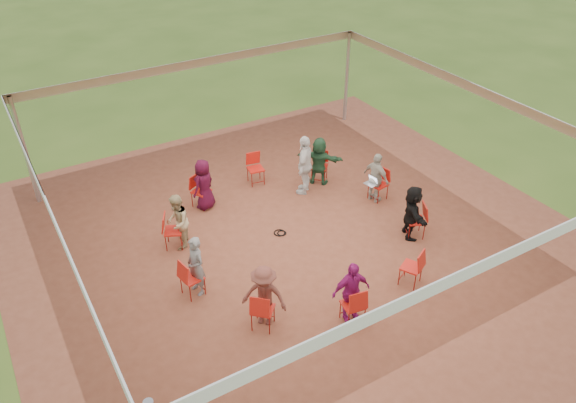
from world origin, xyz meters
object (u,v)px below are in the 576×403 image
standing_person (305,165)px  chair_8 (411,267)px  person_seated_3 (177,222)px  cable_coil (280,233)px  chair_7 (353,305)px  person_seated_1 (319,161)px  chair_3 (201,191)px  person_seated_6 (351,292)px  chair_5 (192,278)px  chair_0 (378,184)px  person_seated_0 (376,178)px  chair_1 (320,167)px  chair_9 (416,220)px  chair_6 (263,310)px  person_seated_5 (264,296)px  person_seated_4 (196,266)px  person_seated_2 (204,184)px  chair_2 (256,169)px  person_seated_7 (412,212)px  laptop (372,182)px  chair_4 (173,231)px

standing_person → chair_8: bearing=46.4°
person_seated_3 → cable_coil: person_seated_3 is taller
chair_7 → standing_person: (1.79, 4.64, 0.40)m
cable_coil → person_seated_1: bearing=35.8°
chair_3 → person_seated_6: bearing=72.4°
chair_5 → chair_0: bearing=90.0°
person_seated_0 → person_seated_6: bearing=126.0°
chair_1 → person_seated_3: (-4.51, -0.82, 0.25)m
chair_8 → chair_9: bearing=18.0°
chair_6 → person_seated_5: (0.08, 0.09, 0.25)m
person_seated_5 → person_seated_4: bearing=162.0°
standing_person → cable_coil: (-1.54, -1.34, -0.83)m
chair_1 → person_seated_0: (0.71, -1.60, 0.25)m
chair_5 → person_seated_1: 5.39m
person_seated_1 → person_seated_5: size_ratio=1.00×
chair_0 → person_seated_3: 5.39m
chair_8 → person_seated_6: bearing=158.3°
chair_8 → person_seated_3: size_ratio=0.65×
person_seated_2 → person_seated_4: 3.26m
chair_0 → person_seated_6: size_ratio=0.65×
chair_9 → standing_person: (-1.23, 3.08, 0.40)m
chair_2 → person_seated_1: person_seated_1 is taller
person_seated_2 → person_seated_7: same height
chair_2 → chair_3: same height
chair_5 → person_seated_5: (0.91, -1.50, 0.25)m
chair_0 → chair_3: 4.68m
chair_2 → chair_8: same height
chair_0 → chair_7: (-3.28, -3.33, 0.00)m
chair_3 → chair_8: same height
chair_9 → person_seated_5: 4.59m
person_seated_7 → chair_7: bearing=145.7°
standing_person → laptop: size_ratio=4.87×
chair_7 → person_seated_7: bearing=37.7°
chair_4 → chair_5: (-0.26, -1.77, 0.00)m
laptop → person_seated_1: bearing=12.6°
person_seated_1 → standing_person: bearing=62.6°
person_seated_0 → person_seated_3: bearing=72.0°
person_seated_0 → chair_8: bearing=145.7°
chair_7 → person_seated_4: size_ratio=0.65×
chair_1 → chair_9: size_ratio=1.00×
chair_6 → laptop: bearing=73.0°
chair_0 → chair_5: (-5.70, -0.95, 0.00)m
chair_5 → chair_9: size_ratio=1.00×
standing_person → person_seated_1: bearing=154.9°
chair_4 → person_seated_5: person_seated_5 is taller
cable_coil → chair_6: bearing=-126.4°
chair_4 → chair_8: bearing=72.0°
chair_6 → person_seated_1: (3.97, 4.04, 0.25)m
chair_2 → person_seated_3: 3.34m
chair_0 → person_seated_3: (-5.33, 0.76, 0.25)m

